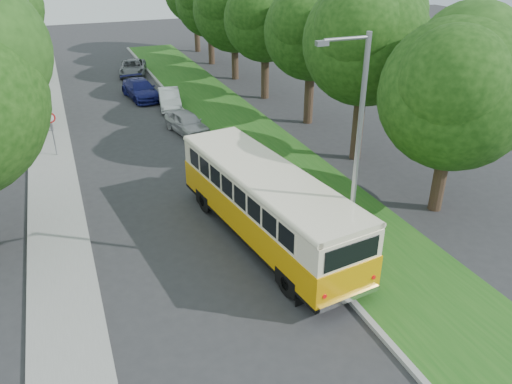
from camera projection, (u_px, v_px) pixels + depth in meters
name	position (u px, v px, depth m)	size (l,w,h in m)	color
ground	(205.00, 260.00, 17.84)	(120.00, 120.00, 0.00)	#2C2C2E
curb	(248.00, 184.00, 23.14)	(0.20, 70.00, 0.15)	gray
grass_verge	(294.00, 177.00, 23.93)	(4.50, 70.00, 0.13)	#1D5416
sidewalk	(57.00, 218.00, 20.35)	(2.20, 70.00, 0.12)	gray
treeline	(166.00, 17.00, 31.08)	(24.27, 41.91, 9.46)	#332319
lamppost_near	(355.00, 155.00, 15.19)	(1.71, 0.16, 8.00)	gray
lamppost_far	(37.00, 63.00, 27.64)	(1.71, 0.16, 7.50)	gray
warning_sign	(51.00, 126.00, 25.47)	(0.56, 0.10, 2.50)	gray
vintage_bus	(266.00, 206.00, 18.37)	(2.53, 9.83, 2.92)	#E99F07
car_silver	(187.00, 123.00, 29.23)	(1.51, 3.74, 1.27)	#B1B1B6
car_white	(169.00, 99.00, 33.65)	(1.33, 3.81, 1.25)	white
car_blue	(141.00, 89.00, 35.58)	(1.85, 4.56, 1.32)	navy
car_grey	(133.00, 68.00, 41.75)	(2.07, 4.48, 1.25)	slate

